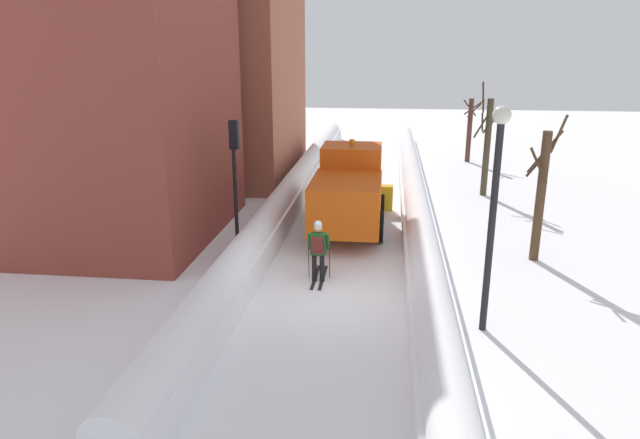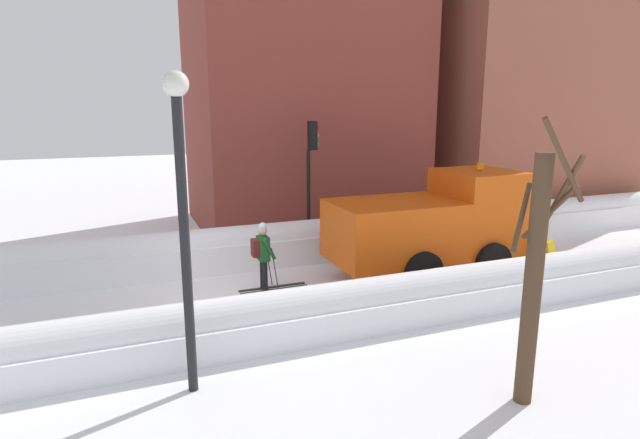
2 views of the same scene
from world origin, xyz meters
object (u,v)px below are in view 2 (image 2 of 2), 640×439
street_lamp (182,198)px  plow_truck (436,224)px  bare_tree_near (535,275)px  traffic_light_pole (311,161)px  skier (263,253)px

street_lamp → plow_truck: bearing=117.1°
plow_truck → street_lamp: (3.69, -7.23, 1.82)m
bare_tree_near → plow_truck: bearing=159.2°
traffic_light_pole → street_lamp: street_lamp is taller
street_lamp → bare_tree_near: size_ratio=1.14×
skier → plow_truck: bearing=83.9°
plow_truck → traffic_light_pole: traffic_light_pole is taller
plow_truck → traffic_light_pole: (-3.48, -2.39, 1.49)m
traffic_light_pole → street_lamp: (7.17, -4.84, 0.33)m
skier → traffic_light_pole: traffic_light_pole is taller
traffic_light_pole → skier: bearing=-39.6°
street_lamp → bare_tree_near: (2.31, 4.95, -1.15)m
plow_truck → skier: size_ratio=3.31×
skier → bare_tree_near: 7.09m
skier → bare_tree_near: bearing=21.4°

